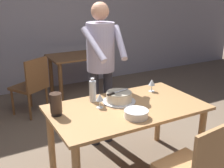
{
  "coord_description": "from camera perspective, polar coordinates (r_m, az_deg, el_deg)",
  "views": [
    {
      "loc": [
        -1.33,
        -2.13,
        1.84
      ],
      "look_at": [
        -0.02,
        0.28,
        0.9
      ],
      "focal_mm": 44.17,
      "sensor_mm": 36.0,
      "label": 1
    }
  ],
  "objects": [
    {
      "name": "back_wall",
      "position": [
        5.39,
        -14.58,
        13.11
      ],
      "size": [
        10.0,
        0.12,
        2.7
      ],
      "primitive_type": "cube",
      "color": "#ADA8B2",
      "rests_on": "ground_plane"
    },
    {
      "name": "water_bottle",
      "position": [
        2.81,
        -4.01,
        -1.41
      ],
      "size": [
        0.07,
        0.07,
        0.25
      ],
      "color": "silver",
      "rests_on": "main_dining_table"
    },
    {
      "name": "wine_glass_far",
      "position": [
        3.12,
        8.25,
        0.28
      ],
      "size": [
        0.08,
        0.08,
        0.14
      ],
      "color": "silver",
      "rests_on": "main_dining_table"
    },
    {
      "name": "cake_on_platter",
      "position": [
        2.81,
        1.46,
        -2.78
      ],
      "size": [
        0.34,
        0.34,
        0.11
      ],
      "color": "silver",
      "rests_on": "main_dining_table"
    },
    {
      "name": "background_table",
      "position": [
        4.99,
        -7.12,
        4.12
      ],
      "size": [
        1.0,
        0.7,
        0.74
      ],
      "color": "brown",
      "rests_on": "ground_plane"
    },
    {
      "name": "wine_glass_near",
      "position": [
        2.66,
        -2.56,
        -2.85
      ],
      "size": [
        0.08,
        0.08,
        0.14
      ],
      "color": "silver",
      "rests_on": "main_dining_table"
    },
    {
      "name": "main_dining_table",
      "position": [
        2.78,
        3.08,
        -6.76
      ],
      "size": [
        1.53,
        0.87,
        0.75
      ],
      "color": "tan",
      "rests_on": "ground_plane"
    },
    {
      "name": "hurricane_lamp",
      "position": [
        2.55,
        -11.52,
        -4.1
      ],
      "size": [
        0.11,
        0.11,
        0.21
      ],
      "color": "black",
      "rests_on": "main_dining_table"
    },
    {
      "name": "cake_knife",
      "position": [
        2.74,
        0.37,
        -1.89
      ],
      "size": [
        0.27,
        0.08,
        0.02
      ],
      "color": "silver",
      "rests_on": "cake_on_platter"
    },
    {
      "name": "chair_near_side",
      "position": [
        2.4,
        17.09,
        -16.18
      ],
      "size": [
        0.49,
        0.49,
        0.9
      ],
      "color": "tan",
      "rests_on": "ground_plane"
    },
    {
      "name": "background_chair_0",
      "position": [
        4.32,
        -16.24,
        -0.04
      ],
      "size": [
        0.6,
        0.6,
        0.9
      ],
      "color": "brown",
      "rests_on": "ground_plane"
    },
    {
      "name": "plate_stack",
      "position": [
        2.5,
        5.03,
        -6.14
      ],
      "size": [
        0.22,
        0.22,
        0.07
      ],
      "color": "white",
      "rests_on": "main_dining_table"
    },
    {
      "name": "person_cutting_cake",
      "position": [
        3.18,
        -2.3,
        4.99
      ],
      "size": [
        0.47,
        0.56,
        1.72
      ],
      "color": "#2D2D38",
      "rests_on": "ground_plane"
    }
  ]
}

